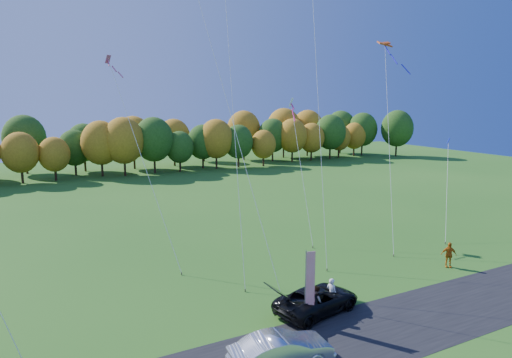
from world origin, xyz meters
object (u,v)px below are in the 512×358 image
silver_sedan (281,351)px  black_suv (317,300)px  person_east (449,255)px  feather_flag (309,279)px

silver_sedan → black_suv: bearing=-46.0°
silver_sedan → person_east: person_east is taller
silver_sedan → feather_flag: (3.43, 2.81, 1.86)m
black_suv → feather_flag: size_ratio=1.26×
silver_sedan → person_east: size_ratio=2.59×
feather_flag → black_suv: bearing=38.7°
black_suv → feather_flag: (-1.33, -1.07, 1.91)m
silver_sedan → feather_flag: bearing=-45.8°
black_suv → person_east: (12.91, 1.40, 0.19)m
person_east → feather_flag: 14.55m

